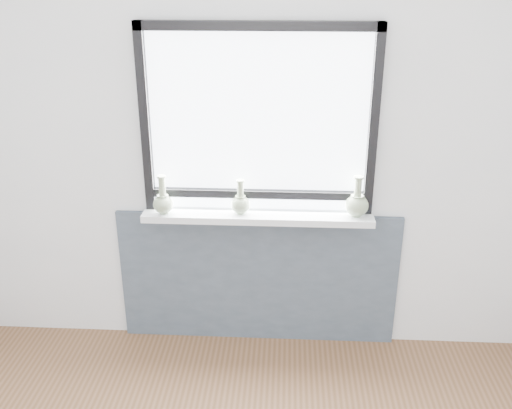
# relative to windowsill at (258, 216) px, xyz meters

# --- Properties ---
(back_wall) EXTENTS (3.60, 0.02, 2.60)m
(back_wall) POSITION_rel_windowsill_xyz_m (0.00, 0.10, 0.42)
(back_wall) COLOR silver
(back_wall) RESTS_ON ground
(apron_panel) EXTENTS (1.70, 0.03, 0.86)m
(apron_panel) POSITION_rel_windowsill_xyz_m (0.00, 0.07, -0.45)
(apron_panel) COLOR #455162
(apron_panel) RESTS_ON ground
(windowsill) EXTENTS (1.32, 0.18, 0.04)m
(windowsill) POSITION_rel_windowsill_xyz_m (0.00, 0.00, 0.00)
(windowsill) COLOR silver
(windowsill) RESTS_ON apron_panel
(window) EXTENTS (1.30, 0.06, 1.05)m
(window) POSITION_rel_windowsill_xyz_m (0.00, 0.06, 0.56)
(window) COLOR black
(window) RESTS_ON windowsill
(vase_a) EXTENTS (0.12, 0.12, 0.23)m
(vase_a) POSITION_rel_windowsill_xyz_m (-0.54, -0.03, 0.09)
(vase_a) COLOR #97AC86
(vase_a) RESTS_ON windowsill
(vase_b) EXTENTS (0.11, 0.11, 0.20)m
(vase_b) POSITION_rel_windowsill_xyz_m (-0.10, -0.00, 0.08)
(vase_b) COLOR #97AC86
(vase_b) RESTS_ON windowsill
(vase_c) EXTENTS (0.13, 0.13, 0.24)m
(vase_c) POSITION_rel_windowsill_xyz_m (0.56, -0.00, 0.09)
(vase_c) COLOR #97AC86
(vase_c) RESTS_ON windowsill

